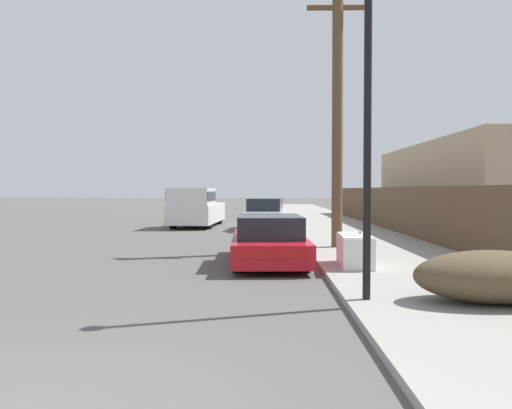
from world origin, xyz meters
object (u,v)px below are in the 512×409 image
object	(u,v)px
utility_pole	(337,111)
street_lamp	(368,106)
pickup_truck	(196,208)
car_parked_mid	(266,215)
brush_pile	(493,276)
parked_sports_car_red	(269,241)
discarded_fridge	(355,250)

from	to	relation	value
utility_pole	street_lamp	xyz separation A→B (m)	(-0.56, -7.07, -1.02)
pickup_truck	street_lamp	size ratio (longest dim) A/B	1.08
pickup_truck	utility_pole	size ratio (longest dim) A/B	0.72
car_parked_mid	brush_pile	xyz separation A→B (m)	(3.37, -15.56, -0.15)
parked_sports_car_red	car_parked_mid	xyz separation A→B (m)	(-0.06, 10.86, 0.11)
car_parked_mid	utility_pole	world-z (taller)	utility_pole
discarded_fridge	parked_sports_car_red	world-z (taller)	parked_sports_car_red
car_parked_mid	pickup_truck	distance (m)	3.60
discarded_fridge	brush_pile	xyz separation A→B (m)	(1.41, -3.57, 0.05)
discarded_fridge	pickup_truck	size ratio (longest dim) A/B	0.29
pickup_truck	utility_pole	bearing A→B (deg)	123.22
discarded_fridge	brush_pile	distance (m)	3.84
discarded_fridge	pickup_truck	world-z (taller)	pickup_truck
car_parked_mid	street_lamp	size ratio (longest dim) A/B	0.92
street_lamp	car_parked_mid	bearing A→B (deg)	95.69
discarded_fridge	street_lamp	bearing A→B (deg)	-94.29
discarded_fridge	parked_sports_car_red	xyz separation A→B (m)	(-1.89, 1.13, 0.08)
brush_pile	street_lamp	bearing A→B (deg)	174.30
parked_sports_car_red	utility_pole	distance (m)	4.83
discarded_fridge	brush_pile	world-z (taller)	brush_pile
pickup_truck	car_parked_mid	bearing A→B (deg)	164.61
car_parked_mid	parked_sports_car_red	bearing A→B (deg)	-84.71
parked_sports_car_red	discarded_fridge	bearing A→B (deg)	-32.91
street_lamp	brush_pile	bearing A→B (deg)	-5.70
pickup_truck	brush_pile	bearing A→B (deg)	115.08
brush_pile	car_parked_mid	bearing A→B (deg)	102.22
discarded_fridge	parked_sports_car_red	size ratio (longest dim) A/B	0.36
pickup_truck	brush_pile	world-z (taller)	pickup_truck
discarded_fridge	street_lamp	size ratio (longest dim) A/B	0.31
street_lamp	utility_pole	bearing A→B (deg)	85.50
discarded_fridge	brush_pile	bearing A→B (deg)	-65.57
utility_pole	brush_pile	bearing A→B (deg)	-80.00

